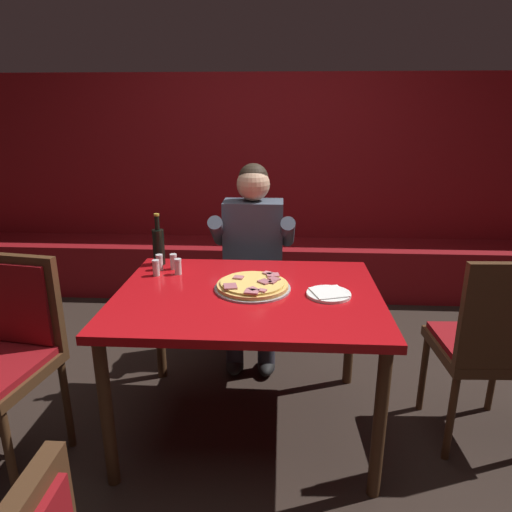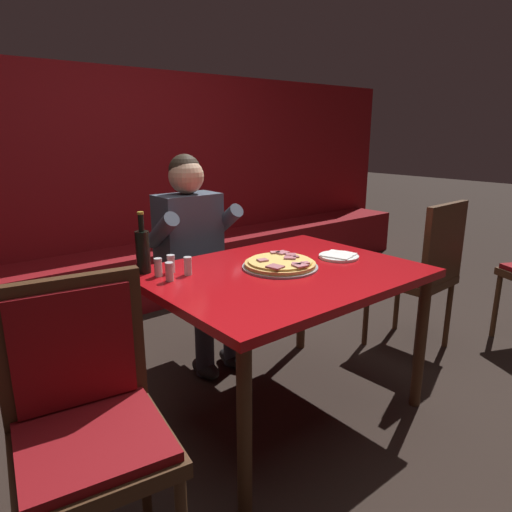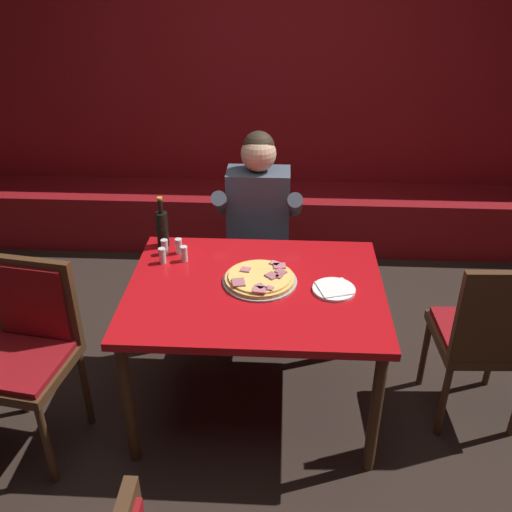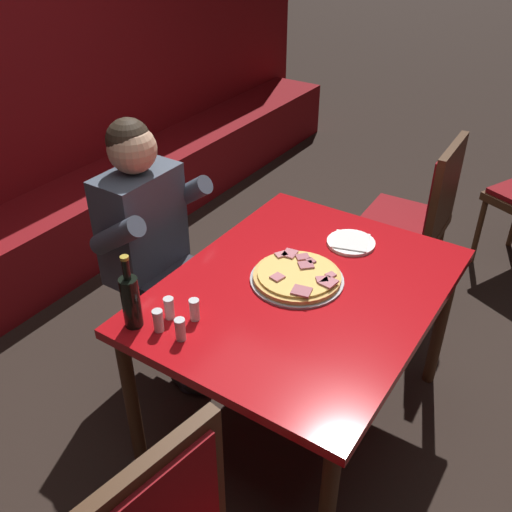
{
  "view_description": "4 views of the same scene",
  "coord_description": "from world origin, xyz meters",
  "px_view_note": "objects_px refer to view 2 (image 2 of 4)",
  "views": [
    {
      "loc": [
        0.16,
        -2.03,
        1.59
      ],
      "look_at": [
        0.03,
        0.13,
        0.89
      ],
      "focal_mm": 32.0,
      "sensor_mm": 36.0,
      "label": 1
    },
    {
      "loc": [
        -1.43,
        -1.54,
        1.4
      ],
      "look_at": [
        -0.14,
        0.03,
        0.85
      ],
      "focal_mm": 32.0,
      "sensor_mm": 36.0,
      "label": 2
    },
    {
      "loc": [
        0.13,
        -2.36,
        2.28
      ],
      "look_at": [
        0.0,
        0.04,
        0.9
      ],
      "focal_mm": 40.0,
      "sensor_mm": 36.0,
      "label": 3
    },
    {
      "loc": [
        -1.6,
        -0.83,
        2.08
      ],
      "look_at": [
        -0.01,
        0.21,
        0.83
      ],
      "focal_mm": 40.0,
      "sensor_mm": 36.0,
      "label": 4
    }
  ],
  "objects_px": {
    "pizza": "(280,264)",
    "shaker_parmesan": "(170,273)",
    "plate_white_paper": "(339,256)",
    "beer_bottle": "(143,250)",
    "dining_chair_by_booth": "(86,412)",
    "shaker_red_pepper_flakes": "(158,268)",
    "dining_chair_far_right": "(423,266)",
    "main_dining_table": "(282,286)",
    "diner_seated_blue_shirt": "(196,251)",
    "shaker_black_pepper": "(171,265)",
    "shaker_oregano": "(188,267)"
  },
  "relations": [
    {
      "from": "diner_seated_blue_shirt",
      "to": "dining_chair_by_booth",
      "type": "relative_size",
      "value": 1.3
    },
    {
      "from": "shaker_oregano",
      "to": "diner_seated_blue_shirt",
      "type": "distance_m",
      "value": 0.63
    },
    {
      "from": "dining_chair_by_booth",
      "to": "shaker_black_pepper",
      "type": "bearing_deg",
      "value": 43.43
    },
    {
      "from": "shaker_parmesan",
      "to": "main_dining_table",
      "type": "bearing_deg",
      "value": -22.02
    },
    {
      "from": "pizza",
      "to": "diner_seated_blue_shirt",
      "type": "height_order",
      "value": "diner_seated_blue_shirt"
    },
    {
      "from": "main_dining_table",
      "to": "plate_white_paper",
      "type": "xyz_separation_m",
      "value": [
        0.38,
        -0.02,
        0.09
      ]
    },
    {
      "from": "shaker_parmesan",
      "to": "dining_chair_by_booth",
      "type": "distance_m",
      "value": 0.78
    },
    {
      "from": "pizza",
      "to": "shaker_parmesan",
      "type": "bearing_deg",
      "value": 162.62
    },
    {
      "from": "shaker_black_pepper",
      "to": "shaker_parmesan",
      "type": "bearing_deg",
      "value": -122.16
    },
    {
      "from": "plate_white_paper",
      "to": "diner_seated_blue_shirt",
      "type": "distance_m",
      "value": 0.87
    },
    {
      "from": "main_dining_table",
      "to": "dining_chair_far_right",
      "type": "relative_size",
      "value": 1.28
    },
    {
      "from": "main_dining_table",
      "to": "pizza",
      "type": "height_order",
      "value": "pizza"
    },
    {
      "from": "shaker_parmesan",
      "to": "pizza",
      "type": "bearing_deg",
      "value": -17.38
    },
    {
      "from": "pizza",
      "to": "shaker_black_pepper",
      "type": "relative_size",
      "value": 4.34
    },
    {
      "from": "beer_bottle",
      "to": "dining_chair_far_right",
      "type": "height_order",
      "value": "beer_bottle"
    },
    {
      "from": "shaker_red_pepper_flakes",
      "to": "dining_chair_far_right",
      "type": "bearing_deg",
      "value": -12.79
    },
    {
      "from": "plate_white_paper",
      "to": "beer_bottle",
      "type": "height_order",
      "value": "beer_bottle"
    },
    {
      "from": "plate_white_paper",
      "to": "shaker_black_pepper",
      "type": "relative_size",
      "value": 2.44
    },
    {
      "from": "shaker_red_pepper_flakes",
      "to": "shaker_parmesan",
      "type": "xyz_separation_m",
      "value": [
        0.01,
        -0.09,
        0.0
      ]
    },
    {
      "from": "beer_bottle",
      "to": "dining_chair_by_booth",
      "type": "xyz_separation_m",
      "value": [
        -0.54,
        -0.68,
        -0.28
      ]
    },
    {
      "from": "shaker_red_pepper_flakes",
      "to": "dining_chair_far_right",
      "type": "distance_m",
      "value": 1.7
    },
    {
      "from": "shaker_oregano",
      "to": "pizza",
      "type": "bearing_deg",
      "value": -24.83
    },
    {
      "from": "plate_white_paper",
      "to": "dining_chair_far_right",
      "type": "relative_size",
      "value": 0.21
    },
    {
      "from": "shaker_red_pepper_flakes",
      "to": "dining_chair_far_right",
      "type": "relative_size",
      "value": 0.09
    },
    {
      "from": "shaker_black_pepper",
      "to": "beer_bottle",
      "type": "bearing_deg",
      "value": 141.17
    },
    {
      "from": "plate_white_paper",
      "to": "shaker_parmesan",
      "type": "xyz_separation_m",
      "value": [
        -0.88,
        0.22,
        0.03
      ]
    },
    {
      "from": "plate_white_paper",
      "to": "diner_seated_blue_shirt",
      "type": "bearing_deg",
      "value": 118.31
    },
    {
      "from": "shaker_black_pepper",
      "to": "shaker_parmesan",
      "type": "height_order",
      "value": "same"
    },
    {
      "from": "shaker_oregano",
      "to": "dining_chair_by_booth",
      "type": "xyz_separation_m",
      "value": [
        -0.68,
        -0.52,
        -0.21
      ]
    },
    {
      "from": "shaker_oregano",
      "to": "dining_chair_far_right",
      "type": "xyz_separation_m",
      "value": [
        1.53,
        -0.31,
        -0.22
      ]
    },
    {
      "from": "shaker_parmesan",
      "to": "diner_seated_blue_shirt",
      "type": "distance_m",
      "value": 0.72
    },
    {
      "from": "shaker_black_pepper",
      "to": "dining_chair_by_booth",
      "type": "bearing_deg",
      "value": -136.57
    },
    {
      "from": "pizza",
      "to": "shaker_oregano",
      "type": "bearing_deg",
      "value": 155.17
    },
    {
      "from": "shaker_red_pepper_flakes",
      "to": "dining_chair_by_booth",
      "type": "distance_m",
      "value": 0.84
    },
    {
      "from": "shaker_black_pepper",
      "to": "dining_chair_by_booth",
      "type": "xyz_separation_m",
      "value": [
        -0.64,
        -0.6,
        -0.21
      ]
    },
    {
      "from": "pizza",
      "to": "shaker_black_pepper",
      "type": "xyz_separation_m",
      "value": [
        -0.45,
        0.27,
        0.02
      ]
    },
    {
      "from": "pizza",
      "to": "diner_seated_blue_shirt",
      "type": "bearing_deg",
      "value": 93.76
    },
    {
      "from": "beer_bottle",
      "to": "main_dining_table",
      "type": "bearing_deg",
      "value": -36.3
    },
    {
      "from": "pizza",
      "to": "main_dining_table",
      "type": "bearing_deg",
      "value": -117.32
    },
    {
      "from": "diner_seated_blue_shirt",
      "to": "pizza",
      "type": "bearing_deg",
      "value": -86.24
    },
    {
      "from": "beer_bottle",
      "to": "diner_seated_blue_shirt",
      "type": "xyz_separation_m",
      "value": [
        0.51,
        0.35,
        -0.16
      ]
    },
    {
      "from": "pizza",
      "to": "shaker_oregano",
      "type": "relative_size",
      "value": 4.34
    },
    {
      "from": "plate_white_paper",
      "to": "dining_chair_far_right",
      "type": "height_order",
      "value": "dining_chair_far_right"
    },
    {
      "from": "pizza",
      "to": "shaker_parmesan",
      "type": "relative_size",
      "value": 4.34
    },
    {
      "from": "pizza",
      "to": "shaker_black_pepper",
      "type": "bearing_deg",
      "value": 149.07
    },
    {
      "from": "shaker_red_pepper_flakes",
      "to": "diner_seated_blue_shirt",
      "type": "height_order",
      "value": "diner_seated_blue_shirt"
    },
    {
      "from": "shaker_black_pepper",
      "to": "dining_chair_far_right",
      "type": "xyz_separation_m",
      "value": [
        1.57,
        -0.39,
        -0.22
      ]
    },
    {
      "from": "shaker_black_pepper",
      "to": "diner_seated_blue_shirt",
      "type": "distance_m",
      "value": 0.6
    },
    {
      "from": "dining_chair_by_booth",
      "to": "shaker_oregano",
      "type": "bearing_deg",
      "value": 37.48
    },
    {
      "from": "shaker_black_pepper",
      "to": "dining_chair_by_booth",
      "type": "height_order",
      "value": "dining_chair_by_booth"
    }
  ]
}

